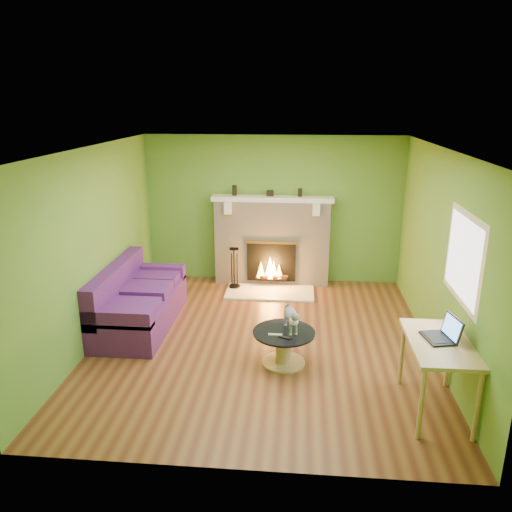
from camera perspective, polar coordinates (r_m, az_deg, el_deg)
The scene contains 22 objects.
floor at distance 6.95m, azimuth 0.64°, elevation -9.70°, with size 5.00×5.00×0.00m, color #592D19.
ceiling at distance 6.21m, azimuth 0.72°, elevation 12.18°, with size 5.00×5.00×0.00m, color white.
wall_back at distance 8.87m, azimuth 1.95°, elevation 5.28°, with size 5.00×5.00×0.00m, color #528A2D.
wall_front at distance 4.14m, azimuth -2.08°, elevation -9.43°, with size 5.00×5.00×0.00m, color #528A2D.
wall_left at distance 6.99m, azimuth -18.03°, elevation 1.07°, with size 5.00×5.00×0.00m, color #528A2D.
wall_right at distance 6.68m, azimuth 20.30°, elevation 0.07°, with size 5.00×5.00×0.00m, color #528A2D.
window_frame at distance 5.78m, azimuth 22.65°, elevation -0.22°, with size 1.20×1.20×0.00m, color silver.
window_pane at distance 5.78m, azimuth 22.58°, elevation -0.21°, with size 1.06×1.06×0.00m, color white.
fireplace at distance 8.82m, azimuth 1.85°, elevation 1.68°, with size 2.10×0.46×1.58m.
hearth at distance 8.58m, azimuth 1.59°, elevation -4.13°, with size 1.50×0.75×0.03m, color beige.
mantel at distance 8.63m, azimuth 1.89°, elevation 6.56°, with size 2.10×0.28×0.08m, color white.
sofa at distance 7.49m, azimuth -13.48°, elevation -5.17°, with size 0.91×2.01×0.90m.
coffee_table at distance 6.31m, azimuth 3.18°, elevation -10.12°, with size 0.77×0.77×0.44m.
desk at distance 5.55m, azimuth 20.26°, elevation -10.05°, with size 0.63×1.09×0.81m.
cat at distance 6.20m, azimuth 4.00°, elevation -7.04°, with size 0.20×0.54×0.34m, color slate, non-canonical shape.
remote_silver at distance 6.12m, azimuth 2.22°, elevation -9.00°, with size 0.17×0.04×0.02m, color #949597.
remote_black at distance 6.06m, azimuth 3.34°, elevation -9.30°, with size 0.16×0.04×0.02m, color black.
laptop at distance 5.49m, azimuth 20.17°, elevation -7.70°, with size 0.30×0.34×0.26m, color black, non-canonical shape.
fire_tools at distance 8.65m, azimuth -2.49°, elevation -1.29°, with size 0.19×0.19×0.73m, color black, non-canonical shape.
mantel_vase_left at distance 8.69m, azimuth -2.48°, elevation 7.51°, with size 0.08×0.08×0.18m, color black.
mantel_vase_right at distance 8.62m, azimuth 5.06°, elevation 7.24°, with size 0.07×0.07×0.14m, color black.
mantel_box at distance 8.64m, azimuth 1.62°, elevation 7.18°, with size 0.12×0.08×0.10m, color black.
Camera 1 is at (0.48, -6.16, 3.17)m, focal length 35.00 mm.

